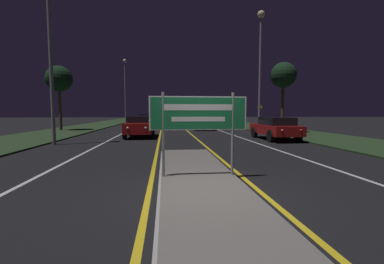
% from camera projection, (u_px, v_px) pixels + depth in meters
% --- Properties ---
extents(ground_plane, '(160.00, 160.00, 0.00)m').
position_uv_depth(ground_plane, '(204.00, 191.00, 5.55)').
color(ground_plane, black).
extents(median_island, '(1.99, 9.05, 0.10)m').
position_uv_depth(median_island, '(198.00, 178.00, 6.53)').
color(median_island, '#999993').
rests_on(median_island, ground_plane).
extents(verge_left, '(5.00, 100.00, 0.08)m').
position_uv_depth(verge_left, '(73.00, 130.00, 24.37)').
color(verge_left, '#23381E').
rests_on(verge_left, ground_plane).
extents(verge_right, '(5.00, 100.00, 0.08)m').
position_uv_depth(verge_right, '(266.00, 128.00, 26.38)').
color(verge_right, '#23381E').
rests_on(verge_right, ground_plane).
extents(centre_line_yellow_left, '(0.12, 70.00, 0.01)m').
position_uv_depth(centre_line_yellow_left, '(162.00, 127.00, 30.21)').
color(centre_line_yellow_left, gold).
rests_on(centre_line_yellow_left, ground_plane).
extents(centre_line_yellow_right, '(0.12, 70.00, 0.01)m').
position_uv_depth(centre_line_yellow_right, '(182.00, 126.00, 30.46)').
color(centre_line_yellow_right, gold).
rests_on(centre_line_yellow_right, ground_plane).
extents(lane_line_white_left, '(0.12, 70.00, 0.01)m').
position_uv_depth(lane_line_white_left, '(136.00, 127.00, 29.89)').
color(lane_line_white_left, silver).
rests_on(lane_line_white_left, ground_plane).
extents(lane_line_white_right, '(0.12, 70.00, 0.01)m').
position_uv_depth(lane_line_white_right, '(207.00, 126.00, 30.78)').
color(lane_line_white_right, silver).
rests_on(lane_line_white_right, ground_plane).
extents(edge_line_white_left, '(0.10, 70.00, 0.01)m').
position_uv_depth(edge_line_white_left, '(109.00, 127.00, 29.57)').
color(edge_line_white_left, silver).
rests_on(edge_line_white_left, ground_plane).
extents(edge_line_white_right, '(0.10, 70.00, 0.01)m').
position_uv_depth(edge_line_white_right, '(231.00, 126.00, 31.09)').
color(edge_line_white_right, silver).
rests_on(edge_line_white_right, ground_plane).
extents(highway_sign, '(2.44, 0.07, 2.10)m').
position_uv_depth(highway_sign, '(198.00, 117.00, 6.40)').
color(highway_sign, gray).
rests_on(highway_sign, median_island).
extents(streetlight_left_near, '(0.53, 0.53, 8.91)m').
position_uv_depth(streetlight_left_near, '(50.00, 31.00, 12.97)').
color(streetlight_left_near, gray).
rests_on(streetlight_left_near, ground_plane).
extents(streetlight_left_far, '(0.49, 0.49, 8.95)m').
position_uv_depth(streetlight_left_far, '(125.00, 84.00, 35.32)').
color(streetlight_left_far, gray).
rests_on(streetlight_left_far, ground_plane).
extents(streetlight_right_near, '(0.58, 0.58, 9.47)m').
position_uv_depth(streetlight_right_near, '(260.00, 52.00, 19.87)').
color(streetlight_right_near, gray).
rests_on(streetlight_right_near, ground_plane).
extents(car_receding_0, '(1.85, 4.37, 1.39)m').
position_uv_depth(car_receding_0, '(275.00, 128.00, 15.84)').
color(car_receding_0, maroon).
rests_on(car_receding_0, ground_plane).
extents(car_receding_1, '(1.91, 4.72, 1.33)m').
position_uv_depth(car_receding_1, '(202.00, 122.00, 25.03)').
color(car_receding_1, silver).
rests_on(car_receding_1, ground_plane).
extents(car_receding_2, '(1.95, 4.09, 1.41)m').
position_uv_depth(car_receding_2, '(190.00, 119.00, 32.96)').
color(car_receding_2, '#4C514C').
rests_on(car_receding_2, ground_plane).
extents(car_approaching_0, '(1.88, 4.08, 1.42)m').
position_uv_depth(car_approaching_0, '(140.00, 126.00, 17.48)').
color(car_approaching_0, maroon).
rests_on(car_approaching_0, ground_plane).
extents(car_approaching_1, '(1.89, 4.17, 1.53)m').
position_uv_depth(car_approaching_1, '(147.00, 121.00, 27.42)').
color(car_approaching_1, '#B7B7BC').
rests_on(car_approaching_1, ground_plane).
extents(car_approaching_2, '(1.96, 4.18, 1.36)m').
position_uv_depth(car_approaching_2, '(150.00, 119.00, 35.80)').
color(car_approaching_2, '#4C514C').
rests_on(car_approaching_2, ground_plane).
extents(warning_sign, '(0.60, 0.06, 2.49)m').
position_uv_depth(warning_sign, '(260.00, 113.00, 28.47)').
color(warning_sign, gray).
rests_on(warning_sign, verge_right).
extents(roadside_palm_left, '(2.29, 2.29, 5.73)m').
position_uv_depth(roadside_palm_left, '(59.00, 79.00, 22.82)').
color(roadside_palm_left, '#4C3823').
rests_on(roadside_palm_left, verge_left).
extents(roadside_palm_right, '(2.01, 2.01, 5.56)m').
position_uv_depth(roadside_palm_right, '(283.00, 76.00, 20.34)').
color(roadside_palm_right, '#4C3823').
rests_on(roadside_palm_right, verge_right).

